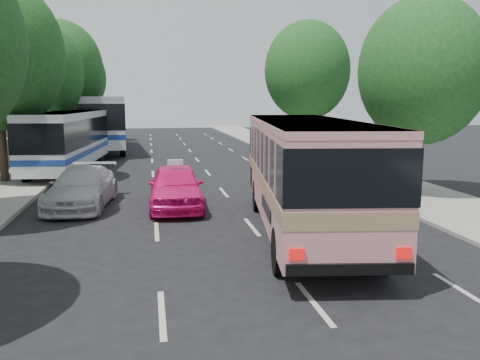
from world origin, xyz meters
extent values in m
plane|color=black|center=(0.00, 0.00, 0.00)|extent=(120.00, 120.00, 0.00)
cube|color=#9E998E|center=(-8.50, 20.00, 0.07)|extent=(4.00, 90.00, 0.15)
cube|color=#9E998E|center=(8.50, 20.00, 0.06)|extent=(4.00, 90.00, 0.12)
cube|color=#9E998E|center=(-10.30, 20.00, 0.90)|extent=(0.30, 90.00, 1.50)
cylinder|color=#38281E|center=(-8.70, 14.00, 1.90)|extent=(0.36, 0.36, 3.80)
sphere|color=#19471A|center=(-8.30, 13.70, 7.10)|extent=(3.90, 3.90, 3.90)
cylinder|color=#38281E|center=(-8.60, 22.00, 1.75)|extent=(0.36, 0.36, 3.50)
ellipsoid|color=#19471A|center=(-8.60, 22.00, 5.43)|extent=(5.52, 5.52, 6.35)
sphere|color=#19471A|center=(-8.20, 21.70, 6.53)|extent=(3.59, 3.59, 3.59)
cylinder|color=#38281E|center=(-8.50, 30.00, 2.00)|extent=(0.36, 0.36, 3.99)
ellipsoid|color=#19471A|center=(-8.50, 30.00, 6.20)|extent=(6.30, 6.30, 7.24)
sphere|color=#19471A|center=(-8.10, 29.70, 7.46)|extent=(4.09, 4.09, 4.09)
cylinder|color=#38281E|center=(-8.70, 38.00, 1.86)|extent=(0.36, 0.36, 3.72)
ellipsoid|color=#19471A|center=(-8.70, 38.00, 5.78)|extent=(5.88, 5.88, 6.76)
sphere|color=#19471A|center=(-8.30, 37.70, 6.96)|extent=(3.82, 3.82, 3.82)
cylinder|color=#38281E|center=(8.70, 8.00, 1.61)|extent=(0.36, 0.36, 3.23)
ellipsoid|color=#19471A|center=(8.70, 8.00, 5.01)|extent=(5.10, 5.10, 5.87)
sphere|color=#19471A|center=(9.10, 7.70, 6.04)|extent=(3.32, 3.31, 3.31)
cylinder|color=#38281E|center=(9.00, 24.00, 1.90)|extent=(0.36, 0.36, 3.80)
ellipsoid|color=#19471A|center=(9.00, 24.00, 5.90)|extent=(6.00, 6.00, 6.90)
sphere|color=#19471A|center=(9.40, 23.70, 7.10)|extent=(3.90, 3.90, 3.90)
cube|color=#D4888C|center=(2.38, 3.05, 1.92)|extent=(3.96, 10.57, 2.77)
cube|color=#9E7A59|center=(2.38, 3.05, 1.60)|extent=(4.00, 10.60, 0.36)
cube|color=black|center=(2.38, 3.05, 2.42)|extent=(4.01, 10.61, 1.13)
cube|color=#D4888C|center=(2.38, 3.05, 3.22)|extent=(3.98, 10.60, 0.17)
cylinder|color=black|center=(1.67, 6.27, 0.54)|extent=(0.45, 1.11, 1.07)
cylinder|color=black|center=(3.93, 5.96, 0.54)|extent=(0.45, 1.11, 1.07)
cylinder|color=black|center=(0.77, -0.27, 0.54)|extent=(0.45, 1.11, 1.07)
cylinder|color=black|center=(3.03, -0.58, 0.54)|extent=(0.45, 1.11, 1.07)
imported|color=#F81580|center=(-1.15, 7.17, 0.79)|extent=(2.02, 4.71, 1.58)
imported|color=silver|center=(-4.50, 8.00, 0.72)|extent=(2.51, 5.12, 1.43)
cube|color=silver|center=(-6.30, 17.29, 1.87)|extent=(3.26, 10.96, 2.75)
cube|color=black|center=(-6.30, 17.29, 2.21)|extent=(3.31, 11.00, 1.35)
cube|color=navy|center=(-6.30, 17.29, 1.17)|extent=(3.30, 10.99, 0.27)
cube|color=silver|center=(-6.30, 17.29, 3.18)|extent=(3.28, 10.99, 0.13)
cylinder|color=black|center=(-6.99, 20.79, 0.50)|extent=(0.38, 1.01, 0.99)
cylinder|color=black|center=(-5.00, 20.61, 0.50)|extent=(0.38, 1.01, 0.99)
cylinder|color=black|center=(-7.63, 13.61, 0.50)|extent=(0.38, 1.01, 0.99)
cylinder|color=black|center=(-5.65, 13.43, 0.50)|extent=(0.38, 1.01, 0.99)
cube|color=silver|center=(-5.57, 29.27, 2.35)|extent=(4.07, 13.79, 3.45)
cube|color=black|center=(-5.57, 29.27, 2.77)|extent=(4.12, 13.82, 1.70)
cube|color=navy|center=(-5.57, 29.27, 1.47)|extent=(4.11, 13.81, 0.34)
cube|color=silver|center=(-5.57, 29.27, 4.00)|extent=(4.09, 13.81, 0.16)
cylinder|color=black|center=(-7.24, 33.44, 0.62)|extent=(0.47, 1.27, 1.25)
cylinder|color=black|center=(-4.66, 33.67, 0.62)|extent=(0.47, 1.27, 1.25)
cylinder|color=black|center=(-6.44, 24.42, 0.62)|extent=(0.47, 1.27, 1.25)
cylinder|color=black|center=(-3.86, 24.65, 0.62)|extent=(0.47, 1.27, 1.25)
cube|color=silver|center=(-1.15, 7.17, 1.67)|extent=(0.56, 0.20, 0.18)
camera|label=1|loc=(-2.04, -10.89, 3.88)|focal=38.00mm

